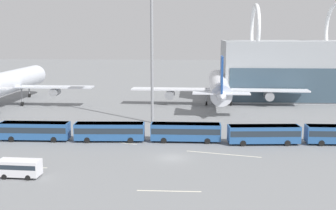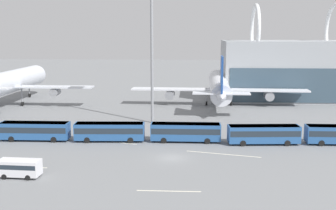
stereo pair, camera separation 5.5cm
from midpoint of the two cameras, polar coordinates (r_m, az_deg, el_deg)
The scene contains 14 objects.
ground_plane at distance 63.93m, azimuth 0.52°, elevation -7.17°, with size 440.00×440.00×0.00m, color slate.
airliner_at_gate_near at distance 115.32m, azimuth -20.76°, elevation 2.90°, with size 44.00×42.30×14.11m.
airliner_at_gate_far at distance 108.95m, azimuth 6.90°, elevation 2.54°, with size 45.06×43.47×13.51m.
shuttle_bus_1 at distance 77.01m, azimuth -17.62°, elevation -3.22°, with size 11.99×2.90×3.20m.
shuttle_bus_2 at distance 73.59m, azimuth -7.93°, elevation -3.45°, with size 12.09×3.31×3.20m.
shuttle_bus_3 at distance 72.59m, azimuth 2.39°, elevation -3.54°, with size 11.98×2.87×3.20m.
shuttle_bus_4 at distance 72.79m, azimuth 12.81°, elevation -3.75°, with size 12.14×3.64×3.20m.
service_van_foreground at distance 58.73m, azimuth -19.52°, elevation -7.93°, with size 5.59×2.50×2.33m.
floodlight_mast at distance 85.98m, azimuth -2.25°, elevation 12.41°, with size 3.15×3.15×32.30m.
lane_stripe_0 at distance 51.32m, azimuth 0.11°, elevation -11.58°, with size 7.72×0.25×0.01m, color silver.
lane_stripe_1 at distance 66.36m, azimuth 7.47°, elevation -6.61°, with size 11.69×0.25×0.01m, color silver.
lane_stripe_2 at distance 72.85m, azimuth -6.65°, elevation -5.08°, with size 6.67×0.25×0.01m, color silver.
lane_stripe_4 at distance 77.59m, azimuth 21.62°, elevation -4.80°, with size 10.34×0.25×0.01m, color silver.
lane_stripe_5 at distance 63.22m, azimuth -19.80°, elevation -7.98°, with size 8.53×0.25×0.01m, color silver.
Camera 1 is at (2.69, -61.02, 18.88)m, focal length 45.00 mm.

